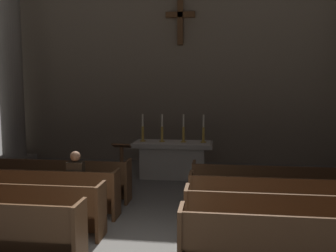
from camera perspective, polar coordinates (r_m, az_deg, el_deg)
pew_left_row_3 at (r=8.17m, az=-21.82°, el=-9.18°), size 4.06×0.50×0.95m
pew_left_row_4 at (r=9.01m, az=-18.76°, el=-7.61°), size 4.06×0.50×0.95m
pew_right_row_1 at (r=5.55m, az=24.00°, el=-16.77°), size 4.06×0.50×0.95m
pew_right_row_2 at (r=6.43m, az=21.44°, el=-13.41°), size 4.06×0.50×0.95m
pew_right_row_3 at (r=7.34m, az=19.55°, el=-10.85°), size 4.06×0.50×0.95m
pew_right_row_4 at (r=8.27m, az=18.10°, el=-8.85°), size 4.06×0.50×0.95m
column_left_fourth at (r=13.35m, az=-23.05°, el=9.60°), size 1.13×1.13×7.10m
altar at (r=10.45m, az=0.73°, el=-5.03°), size 2.20×0.90×1.01m
candlestick_outer_left at (r=10.46m, az=-3.90°, el=-0.99°), size 0.16×0.16×0.77m
candlestick_inner_left at (r=10.37m, az=-0.91°, el=-1.04°), size 0.16×0.16×0.77m
candlestick_inner_right at (r=10.30m, az=2.39°, el=-1.09°), size 0.16×0.16×0.77m
candlestick_outer_right at (r=10.27m, az=5.45°, el=-1.14°), size 0.16×0.16×0.77m
apse_with_cross at (r=12.62m, az=1.99°, el=13.65°), size 12.21×0.43×8.39m
lectern at (r=9.50m, az=-7.11°, el=-6.16°), size 0.44×0.36×1.15m
lone_worshipper at (r=7.64m, az=-13.69°, el=-8.30°), size 0.32×0.43×1.32m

